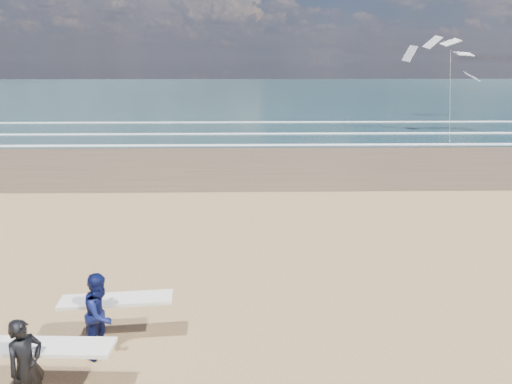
{
  "coord_description": "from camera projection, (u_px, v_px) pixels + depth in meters",
  "views": [
    {
      "loc": [
        2.89,
        -6.85,
        5.55
      ],
      "look_at": [
        3.15,
        6.0,
        1.77
      ],
      "focal_mm": 32.0,
      "sensor_mm": 36.0,
      "label": 1
    }
  ],
  "objects": [
    {
      "name": "ocean",
      "position": [
        347.0,
        92.0,
        77.52
      ],
      "size": [
        220.0,
        100.0,
        0.02
      ],
      "primitive_type": "cube",
      "color": "#1B373C",
      "rests_on": "ground"
    },
    {
      "name": "foam_breakers",
      "position": [
        467.0,
        132.0,
        35.4
      ],
      "size": [
        220.0,
        11.7,
        0.05
      ],
      "color": "white",
      "rests_on": "ground"
    },
    {
      "name": "surfer_near",
      "position": [
        30.0,
        363.0,
        7.33
      ],
      "size": [
        2.22,
        1.01,
        1.64
      ],
      "color": "black",
      "rests_on": "ground"
    },
    {
      "name": "surfer_far",
      "position": [
        103.0,
        312.0,
        8.79
      ],
      "size": [
        2.24,
        1.2,
        1.67
      ],
      "color": "#0C1346",
      "rests_on": "ground"
    },
    {
      "name": "kite_1",
      "position": [
        450.0,
        74.0,
        32.79
      ],
      "size": [
        6.05,
        4.77,
        7.85
      ],
      "color": "slate",
      "rests_on": "ground"
    }
  ]
}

